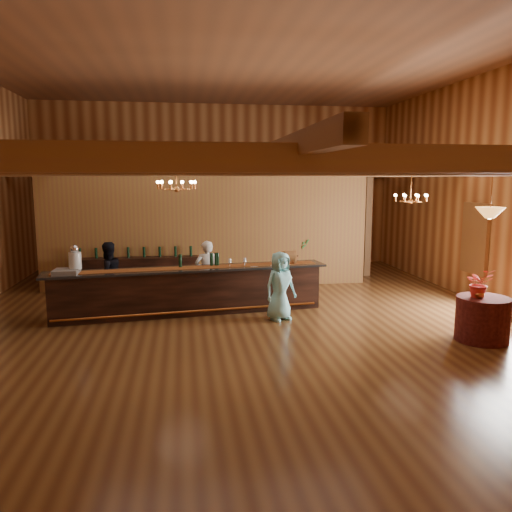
{
  "coord_description": "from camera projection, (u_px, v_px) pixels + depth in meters",
  "views": [
    {
      "loc": [
        -1.17,
        -10.28,
        3.0
      ],
      "look_at": [
        0.44,
        0.72,
        1.28
      ],
      "focal_mm": 35.0,
      "sensor_mm": 36.0,
      "label": 1
    }
  ],
  "objects": [
    {
      "name": "floor",
      "position": [
        241.0,
        321.0,
        10.68
      ],
      "size": [
        14.0,
        14.0,
        0.0
      ],
      "primitive_type": "plane",
      "color": "brown",
      "rests_on": "ground"
    },
    {
      "name": "ceiling",
      "position": [
        239.0,
        51.0,
        9.84
      ],
      "size": [
        14.0,
        14.0,
        0.0
      ],
      "primitive_type": "plane",
      "rotation": [
        3.14,
        0.0,
        0.0
      ],
      "color": "brown",
      "rests_on": "wall_back"
    },
    {
      "name": "wall_back",
      "position": [
        217.0,
        186.0,
        17.1
      ],
      "size": [
        12.0,
        0.1,
        5.5
      ],
      "primitive_type": "cube",
      "color": "#C18649",
      "rests_on": "floor"
    },
    {
      "name": "wall_front",
      "position": [
        356.0,
        216.0,
        3.41
      ],
      "size": [
        12.0,
        0.1,
        5.5
      ],
      "primitive_type": "cube",
      "color": "#C18649",
      "rests_on": "floor"
    },
    {
      "name": "wall_right",
      "position": [
        507.0,
        190.0,
        11.12
      ],
      "size": [
        0.1,
        14.0,
        5.5
      ],
      "primitive_type": "cube",
      "color": "#C18649",
      "rests_on": "floor"
    },
    {
      "name": "beam_grid",
      "position": [
        237.0,
        168.0,
        10.68
      ],
      "size": [
        11.9,
        13.9,
        0.39
      ],
      "color": "brown",
      "rests_on": "wall_left"
    },
    {
      "name": "support_posts",
      "position": [
        243.0,
        250.0,
        9.95
      ],
      "size": [
        9.2,
        10.2,
        3.2
      ],
      "color": "brown",
      "rests_on": "floor"
    },
    {
      "name": "partition_wall",
      "position": [
        208.0,
        232.0,
        13.79
      ],
      "size": [
        9.0,
        0.18,
        3.1
      ],
      "primitive_type": "cube",
      "color": "brown",
      "rests_on": "floor"
    },
    {
      "name": "window_right_back",
      "position": [
        476.0,
        239.0,
        12.27
      ],
      "size": [
        0.12,
        1.05,
        1.75
      ],
      "primitive_type": "cube",
      "color": "white",
      "rests_on": "wall_right"
    },
    {
      "name": "backroom_boxes",
      "position": [
        212.0,
        257.0,
        15.93
      ],
      "size": [
        4.1,
        0.6,
        1.1
      ],
      "color": "#36190F",
      "rests_on": "floor"
    },
    {
      "name": "tasting_bar",
      "position": [
        190.0,
        290.0,
        11.19
      ],
      "size": [
        6.29,
        1.51,
        1.05
      ],
      "rotation": [
        0.0,
        0.0,
        0.12
      ],
      "color": "#36190F",
      "rests_on": "floor"
    },
    {
      "name": "beverage_dispenser",
      "position": [
        75.0,
        259.0,
        10.49
      ],
      "size": [
        0.26,
        0.26,
        0.6
      ],
      "color": "silver",
      "rests_on": "tasting_bar"
    },
    {
      "name": "glass_rack_tray",
      "position": [
        66.0,
        272.0,
        10.39
      ],
      "size": [
        0.5,
        0.5,
        0.1
      ],
      "primitive_type": "cube",
      "color": "gray",
      "rests_on": "tasting_bar"
    },
    {
      "name": "raffle_drum",
      "position": [
        290.0,
        256.0,
        11.64
      ],
      "size": [
        0.34,
        0.24,
        0.3
      ],
      "color": "brown",
      "rests_on": "tasting_bar"
    },
    {
      "name": "bar_bottle_0",
      "position": [
        180.0,
        261.0,
        11.15
      ],
      "size": [
        0.07,
        0.07,
        0.3
      ],
      "primitive_type": "cylinder",
      "color": "black",
      "rests_on": "tasting_bar"
    },
    {
      "name": "bar_bottle_1",
      "position": [
        211.0,
        260.0,
        11.33
      ],
      "size": [
        0.07,
        0.07,
        0.3
      ],
      "primitive_type": "cylinder",
      "color": "black",
      "rests_on": "tasting_bar"
    },
    {
      "name": "bar_bottle_2",
      "position": [
        216.0,
        259.0,
        11.36
      ],
      "size": [
        0.07,
        0.07,
        0.3
      ],
      "primitive_type": "cylinder",
      "color": "black",
      "rests_on": "tasting_bar"
    },
    {
      "name": "bar_bottle_3",
      "position": [
        217.0,
        259.0,
        11.37
      ],
      "size": [
        0.07,
        0.07,
        0.3
      ],
      "primitive_type": "cylinder",
      "color": "black",
      "rests_on": "tasting_bar"
    },
    {
      "name": "backbar_shelf",
      "position": [
        137.0,
        274.0,
        13.41
      ],
      "size": [
        3.32,
        0.64,
        0.93
      ],
      "primitive_type": "cube",
      "rotation": [
        0.0,
        0.0,
        0.04
      ],
      "color": "#36190F",
      "rests_on": "floor"
    },
    {
      "name": "round_table",
      "position": [
        482.0,
        319.0,
        9.3
      ],
      "size": [
        0.96,
        0.96,
        0.83
      ],
      "primitive_type": "cylinder",
      "color": "maroon",
      "rests_on": "floor"
    },
    {
      "name": "chandelier_left",
      "position": [
        176.0,
        185.0,
        10.36
      ],
      "size": [
        0.8,
        0.8,
        0.47
      ],
      "color": "#BC692D",
      "rests_on": "beam_grid"
    },
    {
      "name": "chandelier_right",
      "position": [
        411.0,
        197.0,
        11.93
      ],
      "size": [
        0.8,
        0.8,
        0.79
      ],
      "color": "#BC692D",
      "rests_on": "beam_grid"
    },
    {
      "name": "pendant_lamp",
      "position": [
        490.0,
        213.0,
        9.0
      ],
      "size": [
        0.52,
        0.52,
        0.9
      ],
      "color": "#BC692D",
      "rests_on": "beam_grid"
    },
    {
      "name": "bartender",
      "position": [
        207.0,
        273.0,
        11.98
      ],
      "size": [
        0.63,
        0.47,
        1.55
      ],
      "primitive_type": "imported",
      "rotation": [
        0.0,
        0.0,
        3.33
      ],
      "color": "silver",
      "rests_on": "floor"
    },
    {
      "name": "staff_second",
      "position": [
        108.0,
        275.0,
        11.64
      ],
      "size": [
        0.96,
        0.92,
        1.56
      ],
      "primitive_type": "imported",
      "rotation": [
        0.0,
        0.0,
        3.77
      ],
      "color": "black",
      "rests_on": "floor"
    },
    {
      "name": "guest",
      "position": [
        280.0,
        286.0,
        10.65
      ],
      "size": [
        0.85,
        0.72,
        1.48
      ],
      "primitive_type": "imported",
      "rotation": [
        0.0,
        0.0,
        0.41
      ],
      "color": "#8ADCE1",
      "rests_on": "floor"
    },
    {
      "name": "floor_plant",
      "position": [
        304.0,
        261.0,
        14.47
      ],
      "size": [
        0.79,
        0.67,
        1.31
      ],
      "primitive_type": "imported",
      "rotation": [
        0.0,
        0.0,
        -0.12
      ],
      "color": "#245E25",
      "rests_on": "floor"
    },
    {
      "name": "table_flowers",
      "position": [
        479.0,
        283.0,
        9.2
      ],
      "size": [
        0.51,
        0.45,
        0.54
      ],
      "primitive_type": "imported",
      "rotation": [
        0.0,
        0.0,
        0.06
      ],
      "color": "red",
      "rests_on": "round_table"
    },
    {
      "name": "table_vase",
      "position": [
        479.0,
        290.0,
        9.15
      ],
      "size": [
        0.16,
        0.16,
        0.3
      ],
      "primitive_type": "imported",
      "rotation": [
        0.0,
        0.0,
        0.07
      ],
      "color": "#BC692D",
      "rests_on": "round_table"
    }
  ]
}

